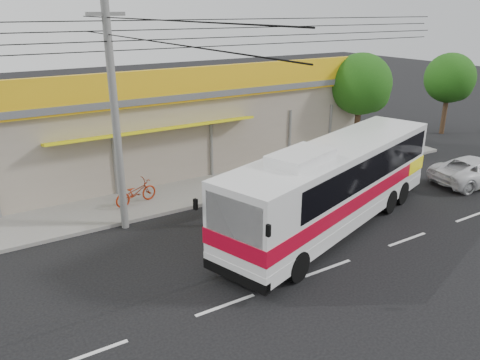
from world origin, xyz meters
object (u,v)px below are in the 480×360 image
at_px(white_car, 477,170).
at_px(tree_far, 451,80).
at_px(utility_pole, 108,35).
at_px(tree_near, 363,86).
at_px(motorbike_red, 136,192).
at_px(coach_bus, 337,179).

height_order(white_car, tree_far, tree_far).
bearing_deg(white_car, utility_pole, 82.86).
bearing_deg(white_car, tree_near, 16.54).
bearing_deg(motorbike_red, coach_bus, -147.75).
bearing_deg(tree_near, coach_bus, -139.71).
bearing_deg(motorbike_red, white_car, -124.71).
distance_m(coach_bus, tree_far, 18.32).
xyz_separation_m(utility_pole, tree_far, (24.03, 2.86, -3.68)).
xyz_separation_m(white_car, utility_pole, (-16.66, 4.35, 6.75)).
xyz_separation_m(utility_pole, tree_near, (15.54, 2.73, -3.41)).
bearing_deg(tree_far, white_car, -135.60).
bearing_deg(white_car, tree_far, -38.11).
relative_size(tree_near, tree_far, 1.07).
xyz_separation_m(motorbike_red, tree_near, (14.43, 0.99, 3.33)).
relative_size(motorbike_red, utility_pole, 0.06).
xyz_separation_m(motorbike_red, tree_far, (22.92, 1.12, 3.06)).
relative_size(coach_bus, white_car, 2.53).
relative_size(motorbike_red, tree_near, 0.34).
xyz_separation_m(tree_near, tree_far, (8.50, 0.13, -0.27)).
relative_size(white_car, tree_far, 0.88).
bearing_deg(tree_far, motorbike_red, -177.19).
bearing_deg(tree_near, tree_far, 0.89).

